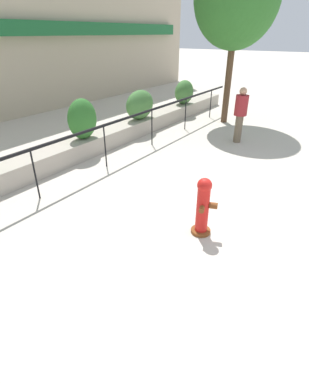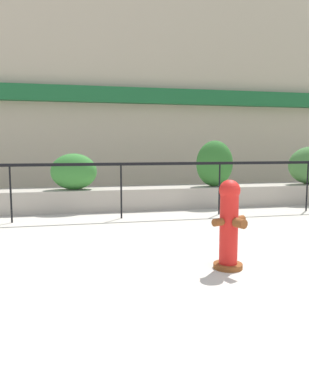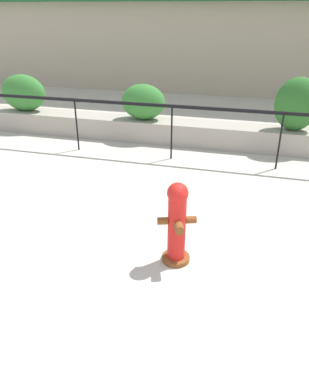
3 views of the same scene
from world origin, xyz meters
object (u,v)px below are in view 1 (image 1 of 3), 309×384
hedge_bush_4 (184,92)px  pedestrian (241,112)px  hedge_bush_2 (82,119)px  fire_hydrant (203,206)px  hedge_bush_3 (140,105)px

hedge_bush_4 → pedestrian: size_ratio=0.58×
hedge_bush_2 → hedge_bush_4: hedge_bush_2 is taller
hedge_bush_4 → fire_hydrant: bearing=-148.2°
hedge_bush_4 → hedge_bush_3: bearing=180.0°
hedge_bush_2 → pedestrian: (3.67, -3.24, -0.07)m
hedge_bush_4 → fire_hydrant: size_ratio=0.92×
fire_hydrant → pedestrian: bearing=14.2°
hedge_bush_2 → hedge_bush_3: bearing=0.0°
hedge_bush_2 → pedestrian: pedestrian is taller
hedge_bush_3 → fire_hydrant: hedge_bush_3 is taller
hedge_bush_3 → hedge_bush_4: hedge_bush_3 is taller
hedge_bush_2 → hedge_bush_3: size_ratio=0.88×
hedge_bush_2 → hedge_bush_3: 2.68m
hedge_bush_3 → fire_hydrant: 6.28m
hedge_bush_2 → fire_hydrant: bearing=-109.2°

